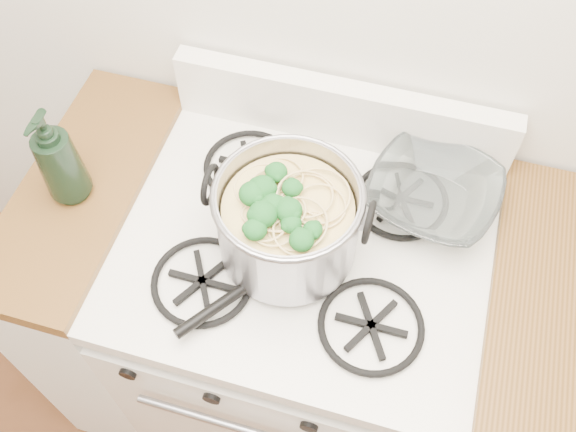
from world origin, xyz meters
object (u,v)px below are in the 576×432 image
(stock_pot, at_px, (288,222))
(bottle, at_px, (57,157))
(spatula, at_px, (285,260))
(glass_bowl, at_px, (432,199))
(gas_range, at_px, (301,333))

(stock_pot, xyz_separation_m, bottle, (-0.48, 0.00, 0.03))
(spatula, bearing_deg, stock_pot, 132.88)
(glass_bowl, height_order, bottle, bottle)
(spatula, bearing_deg, glass_bowl, 77.32)
(gas_range, relative_size, spatula, 2.98)
(stock_pot, relative_size, glass_bowl, 2.93)
(bottle, bearing_deg, spatula, -4.80)
(spatula, bearing_deg, bottle, -149.42)
(gas_range, xyz_separation_m, glass_bowl, (0.23, 0.16, 0.50))
(gas_range, distance_m, stock_pot, 0.58)
(glass_bowl, distance_m, bottle, 0.77)
(stock_pot, distance_m, glass_bowl, 0.33)
(gas_range, bearing_deg, bottle, -177.39)
(gas_range, relative_size, stock_pot, 2.95)
(spatula, distance_m, glass_bowl, 0.34)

